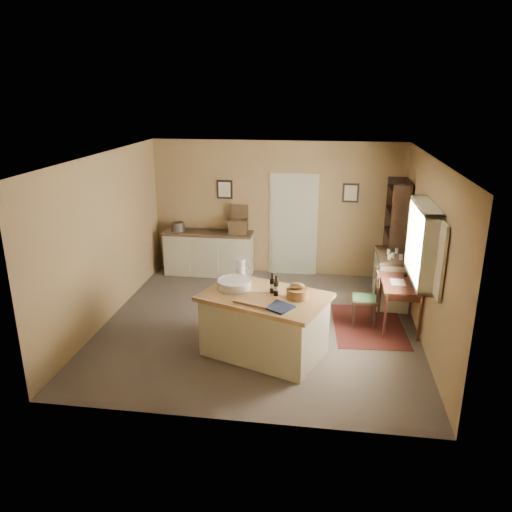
{
  "coord_description": "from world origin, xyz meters",
  "views": [
    {
      "loc": [
        0.98,
        -7.27,
        3.62
      ],
      "look_at": [
        -0.07,
        0.07,
        1.15
      ],
      "focal_mm": 35.0,
      "sensor_mm": 36.0,
      "label": 1
    }
  ],
  "objects": [
    {
      "name": "ground",
      "position": [
        0.0,
        0.0,
        0.0
      ],
      "size": [
        5.0,
        5.0,
        0.0
      ],
      "primitive_type": "plane",
      "color": "#62544B",
      "rests_on": "ground"
    },
    {
      "name": "wall_back",
      "position": [
        0.0,
        2.5,
        1.35
      ],
      "size": [
        5.0,
        0.1,
        2.7
      ],
      "primitive_type": "cube",
      "color": "#94734A",
      "rests_on": "ground"
    },
    {
      "name": "wall_front",
      "position": [
        0.0,
        -2.5,
        1.35
      ],
      "size": [
        5.0,
        0.1,
        2.7
      ],
      "primitive_type": "cube",
      "color": "#94734A",
      "rests_on": "ground"
    },
    {
      "name": "wall_left",
      "position": [
        -2.5,
        0.0,
        1.35
      ],
      "size": [
        0.1,
        5.0,
        2.7
      ],
      "primitive_type": "cube",
      "color": "#94734A",
      "rests_on": "ground"
    },
    {
      "name": "wall_right",
      "position": [
        2.5,
        0.0,
        1.35
      ],
      "size": [
        0.1,
        5.0,
        2.7
      ],
      "primitive_type": "cube",
      "color": "#94734A",
      "rests_on": "ground"
    },
    {
      "name": "ceiling",
      "position": [
        0.0,
        0.0,
        2.7
      ],
      "size": [
        5.0,
        5.0,
        0.0
      ],
      "primitive_type": "plane",
      "color": "silver",
      "rests_on": "wall_back"
    },
    {
      "name": "door",
      "position": [
        0.35,
        2.47,
        1.05
      ],
      "size": [
        0.97,
        0.06,
        2.11
      ],
      "primitive_type": "cube",
      "color": "#B5BB9D",
      "rests_on": "ground"
    },
    {
      "name": "framed_prints",
      "position": [
        0.2,
        2.48,
        1.72
      ],
      "size": [
        2.82,
        0.02,
        0.38
      ],
      "color": "black",
      "rests_on": "ground"
    },
    {
      "name": "window",
      "position": [
        2.42,
        -0.2,
        1.55
      ],
      "size": [
        0.25,
        1.99,
        1.12
      ],
      "color": "#BBB394",
      "rests_on": "ground"
    },
    {
      "name": "work_island",
      "position": [
        0.19,
        -0.9,
        0.48
      ],
      "size": [
        1.98,
        1.64,
        1.2
      ],
      "rotation": [
        0.0,
        0.0,
        -0.36
      ],
      "color": "#BBB394",
      "rests_on": "ground"
    },
    {
      "name": "sideboard",
      "position": [
        -1.34,
        2.2,
        0.48
      ],
      "size": [
        1.81,
        0.52,
        1.18
      ],
      "color": "#BBB394",
      "rests_on": "ground"
    },
    {
      "name": "rug",
      "position": [
        1.75,
        0.2,
        0.0
      ],
      "size": [
        1.2,
        1.67,
        0.01
      ],
      "primitive_type": "cube",
      "rotation": [
        0.0,
        0.0,
        0.07
      ],
      "color": "#431511",
      "rests_on": "ground"
    },
    {
      "name": "writing_desk",
      "position": [
        2.2,
        0.23,
        0.67
      ],
      "size": [
        0.59,
        0.96,
        0.82
      ],
      "color": "#3B1B13",
      "rests_on": "ground"
    },
    {
      "name": "desk_chair",
      "position": [
        1.66,
        0.25,
        0.44
      ],
      "size": [
        0.41,
        0.41,
        0.87
      ],
      "primitive_type": null,
      "rotation": [
        0.0,
        0.0,
        -0.01
      ],
      "color": "black",
      "rests_on": "ground"
    },
    {
      "name": "right_cabinet",
      "position": [
        2.2,
        1.24,
        0.46
      ],
      "size": [
        0.57,
        1.03,
        0.99
      ],
      "color": "#BBB394",
      "rests_on": "ground"
    },
    {
      "name": "shelving_unit",
      "position": [
        2.35,
        2.0,
        1.03
      ],
      "size": [
        0.35,
        0.93,
        2.06
      ],
      "color": "black",
      "rests_on": "ground"
    }
  ]
}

